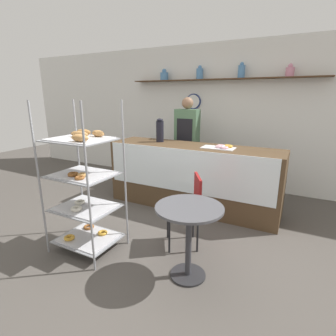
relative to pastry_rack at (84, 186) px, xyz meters
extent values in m
plane|color=#4C4742|center=(0.62, 0.39, -0.77)|extent=(14.00, 14.00, 0.00)
cube|color=white|center=(0.62, 3.04, 0.58)|extent=(10.00, 0.06, 2.70)
cube|color=#4C331E|center=(0.62, 2.89, 1.26)|extent=(3.59, 0.24, 0.02)
cylinder|color=#4C7FB2|center=(-0.54, 2.89, 1.34)|extent=(0.16, 0.16, 0.15)
sphere|color=#4C7FB2|center=(-0.54, 2.89, 1.45)|extent=(0.09, 0.09, 0.09)
cylinder|color=#4C7FB2|center=(0.22, 2.89, 1.37)|extent=(0.13, 0.13, 0.19)
sphere|color=#4C7FB2|center=(0.22, 2.89, 1.48)|extent=(0.07, 0.07, 0.07)
cylinder|color=#4C7FB2|center=(1.00, 2.89, 1.38)|extent=(0.12, 0.12, 0.21)
sphere|color=#4C7FB2|center=(1.00, 2.89, 1.50)|extent=(0.07, 0.07, 0.07)
cylinder|color=#CC7F99|center=(1.78, 2.89, 1.34)|extent=(0.13, 0.13, 0.14)
sphere|color=#CC7F99|center=(1.78, 2.89, 1.44)|extent=(0.07, 0.07, 0.07)
cylinder|color=navy|center=(0.07, 2.99, 0.86)|extent=(0.30, 0.03, 0.30)
cylinder|color=white|center=(0.07, 2.97, 0.86)|extent=(0.26, 0.00, 0.26)
cube|color=#4C3823|center=(0.62, 1.69, -0.27)|extent=(2.69, 0.67, 1.01)
cube|color=silver|center=(0.62, 1.34, -0.09)|extent=(2.58, 0.01, 0.64)
cylinder|color=gray|center=(-0.35, -0.29, 0.08)|extent=(0.02, 0.02, 1.71)
cylinder|color=gray|center=(0.35, -0.29, 0.08)|extent=(0.02, 0.02, 1.71)
cylinder|color=gray|center=(-0.35, 0.29, 0.08)|extent=(0.02, 0.02, 1.71)
cylinder|color=gray|center=(0.35, 0.29, 0.08)|extent=(0.02, 0.02, 1.71)
cube|color=gray|center=(0.00, 0.00, -0.65)|extent=(0.68, 0.55, 0.01)
cube|color=silver|center=(0.00, 0.00, -0.64)|extent=(0.60, 0.49, 0.01)
torus|color=gold|center=(-0.16, -0.14, -0.62)|extent=(0.12, 0.12, 0.04)
torus|color=gold|center=(0.10, 0.13, -0.62)|extent=(0.11, 0.11, 0.03)
torus|color=brown|center=(-0.15, 0.16, -0.62)|extent=(0.13, 0.13, 0.03)
cube|color=gray|center=(0.00, 0.00, -0.26)|extent=(0.68, 0.55, 0.01)
cube|color=silver|center=(0.00, 0.00, -0.25)|extent=(0.60, 0.49, 0.01)
torus|color=silver|center=(-0.01, -0.13, -0.22)|extent=(0.12, 0.12, 0.04)
torus|color=silver|center=(-0.13, 0.03, -0.23)|extent=(0.12, 0.12, 0.03)
cube|color=gray|center=(0.00, 0.00, 0.13)|extent=(0.68, 0.55, 0.01)
cube|color=silver|center=(0.00, 0.00, 0.14)|extent=(0.60, 0.49, 0.01)
torus|color=brown|center=(0.12, -0.17, 0.16)|extent=(0.10, 0.10, 0.03)
torus|color=brown|center=(-0.02, -0.12, 0.17)|extent=(0.11, 0.11, 0.04)
torus|color=tan|center=(0.08, -0.09, 0.17)|extent=(0.11, 0.11, 0.03)
cube|color=gray|center=(0.00, 0.00, 0.52)|extent=(0.68, 0.55, 0.01)
cube|color=silver|center=(0.00, 0.00, 0.53)|extent=(0.60, 0.49, 0.01)
ellipsoid|color=olive|center=(-0.10, 0.16, 0.58)|extent=(0.20, 0.10, 0.07)
ellipsoid|color=#B27F47|center=(0.17, -0.16, 0.58)|extent=(0.21, 0.10, 0.07)
ellipsoid|color=#B27F47|center=(-0.05, 0.05, 0.57)|extent=(0.24, 0.08, 0.07)
ellipsoid|color=#B27F47|center=(0.10, 0.17, 0.57)|extent=(0.20, 0.11, 0.07)
cube|color=#282833|center=(0.24, 2.29, -0.31)|extent=(0.25, 0.19, 0.92)
cube|color=#4C7051|center=(0.24, 2.29, 0.44)|extent=(0.41, 0.22, 0.60)
cube|color=black|center=(0.24, 2.18, 0.34)|extent=(0.29, 0.01, 0.50)
sphere|color=#8C664C|center=(0.24, 2.29, 0.85)|extent=(0.20, 0.20, 0.20)
cylinder|color=#262628|center=(1.24, 0.08, -0.76)|extent=(0.36, 0.36, 0.02)
cylinder|color=#333338|center=(1.24, 0.08, -0.40)|extent=(0.06, 0.06, 0.71)
cylinder|color=#4C4C51|center=(1.24, 0.08, -0.04)|extent=(0.65, 0.65, 0.02)
cylinder|color=black|center=(0.73, 0.62, -0.55)|extent=(0.02, 0.02, 0.44)
cylinder|color=black|center=(0.89, 0.35, -0.55)|extent=(0.02, 0.02, 0.44)
cylinder|color=black|center=(1.00, 0.79, -0.55)|extent=(0.02, 0.02, 0.44)
cylinder|color=black|center=(1.17, 0.51, -0.55)|extent=(0.02, 0.02, 0.44)
cube|color=maroon|center=(0.95, 0.57, -0.32)|extent=(0.52, 0.52, 0.03)
cube|color=maroon|center=(1.10, 0.66, -0.11)|extent=(0.21, 0.33, 0.40)
cylinder|color=black|center=(-0.01, 1.76, 0.40)|extent=(0.12, 0.12, 0.34)
ellipsoid|color=black|center=(-0.01, 1.76, 0.59)|extent=(0.11, 0.11, 0.05)
cube|color=silver|center=(1.02, 1.66, 0.24)|extent=(0.47, 0.25, 0.01)
torus|color=#EAB2C1|center=(1.04, 1.65, 0.26)|extent=(0.12, 0.12, 0.03)
torus|color=gold|center=(1.15, 1.73, 0.26)|extent=(0.12, 0.12, 0.04)
torus|color=#EAB2C1|center=(1.05, 1.67, 0.26)|extent=(0.13, 0.13, 0.04)
torus|color=#EAB2C1|center=(1.13, 1.61, 0.26)|extent=(0.11, 0.11, 0.03)
camera|label=1|loc=(2.11, -2.01, 0.98)|focal=28.00mm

